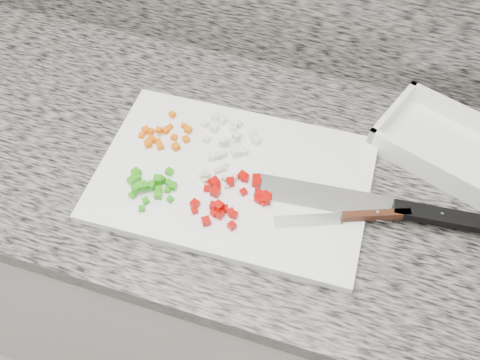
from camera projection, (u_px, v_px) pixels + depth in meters
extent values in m
cube|color=beige|center=(200.00, 260.00, 1.43)|extent=(3.92, 0.62, 0.86)
cube|color=slate|center=(187.00, 154.00, 1.07)|extent=(3.96, 0.64, 0.04)
cube|color=white|center=(233.00, 178.00, 1.00)|extent=(0.51, 0.35, 0.02)
cube|color=#EB6505|center=(159.00, 142.00, 1.04)|extent=(0.01, 0.01, 0.01)
cube|color=#EB6505|center=(170.00, 127.00, 1.06)|extent=(0.01, 0.01, 0.01)
cube|color=#EB6505|center=(176.00, 147.00, 1.03)|extent=(0.02, 0.02, 0.01)
cube|color=#EB6505|center=(153.00, 140.00, 1.04)|extent=(0.02, 0.02, 0.01)
cube|color=#EB6505|center=(160.00, 146.00, 1.03)|extent=(0.02, 0.02, 0.01)
cube|color=#EB6505|center=(172.00, 115.00, 1.08)|extent=(0.02, 0.02, 0.01)
cube|color=#EB6505|center=(151.00, 132.00, 1.05)|extent=(0.01, 0.01, 0.01)
cube|color=#EB6505|center=(166.00, 130.00, 1.05)|extent=(0.01, 0.01, 0.01)
cube|color=#EB6505|center=(146.00, 130.00, 1.05)|extent=(0.02, 0.02, 0.01)
cube|color=#EB6505|center=(188.00, 130.00, 1.05)|extent=(0.02, 0.02, 0.01)
cube|color=#EB6505|center=(151.00, 140.00, 1.04)|extent=(0.01, 0.01, 0.01)
cube|color=#EB6505|center=(186.00, 139.00, 1.04)|extent=(0.02, 0.02, 0.01)
cube|color=#EB6505|center=(148.00, 144.00, 1.03)|extent=(0.02, 0.02, 0.01)
cube|color=#EB6505|center=(141.00, 135.00, 1.05)|extent=(0.01, 0.01, 0.01)
cube|color=#EB6505|center=(159.00, 130.00, 1.04)|extent=(0.01, 0.01, 0.01)
cube|color=#EB6505|center=(184.00, 126.00, 1.06)|extent=(0.01, 0.01, 0.01)
cube|color=#EB6505|center=(174.00, 137.00, 1.04)|extent=(0.01, 0.01, 0.01)
cube|color=silver|center=(235.00, 151.00, 1.02)|extent=(0.02, 0.02, 0.01)
cube|color=silver|center=(206.00, 139.00, 1.04)|extent=(0.01, 0.01, 0.01)
cube|color=silver|center=(223.00, 120.00, 1.07)|extent=(0.02, 0.02, 0.01)
cube|color=silver|center=(233.00, 127.00, 1.06)|extent=(0.02, 0.02, 0.01)
cube|color=silver|center=(227.00, 140.00, 1.02)|extent=(0.01, 0.01, 0.01)
cube|color=silver|center=(239.00, 124.00, 1.06)|extent=(0.01, 0.01, 0.01)
cube|color=silver|center=(256.00, 140.00, 1.04)|extent=(0.02, 0.02, 0.01)
cube|color=silver|center=(205.00, 124.00, 1.06)|extent=(0.01, 0.01, 0.01)
cube|color=silver|center=(234.00, 124.00, 1.06)|extent=(0.02, 0.02, 0.01)
cube|color=silver|center=(217.00, 156.00, 1.02)|extent=(0.01, 0.01, 0.01)
cube|color=silver|center=(244.00, 151.00, 1.02)|extent=(0.01, 0.01, 0.01)
cube|color=silver|center=(236.00, 152.00, 1.02)|extent=(0.02, 0.02, 0.02)
cube|color=silver|center=(237.00, 135.00, 1.03)|extent=(0.02, 0.02, 0.01)
cube|color=silver|center=(215.00, 117.00, 1.07)|extent=(0.01, 0.01, 0.01)
cube|color=silver|center=(222.00, 153.00, 1.02)|extent=(0.02, 0.02, 0.01)
cube|color=silver|center=(253.00, 134.00, 1.05)|extent=(0.01, 0.01, 0.01)
cube|color=silver|center=(214.00, 127.00, 1.05)|extent=(0.02, 0.02, 0.01)
cube|color=silver|center=(212.00, 157.00, 1.01)|extent=(0.02, 0.02, 0.01)
cube|color=silver|center=(222.00, 141.00, 1.02)|extent=(0.01, 0.01, 0.01)
cube|color=silver|center=(252.00, 135.00, 1.05)|extent=(0.01, 0.01, 0.01)
cube|color=#279A0E|center=(146.00, 201.00, 0.95)|extent=(0.02, 0.02, 0.01)
cube|color=#279A0E|center=(169.00, 172.00, 0.99)|extent=(0.01, 0.01, 0.01)
cube|color=#279A0E|center=(167.00, 190.00, 0.97)|extent=(0.01, 0.01, 0.01)
cube|color=#279A0E|center=(158.00, 195.00, 0.96)|extent=(0.02, 0.02, 0.01)
cube|color=#279A0E|center=(170.00, 199.00, 0.96)|extent=(0.01, 0.01, 0.01)
cube|color=#279A0E|center=(151.00, 185.00, 0.96)|extent=(0.01, 0.01, 0.01)
cube|color=#279A0E|center=(162.00, 180.00, 0.98)|extent=(0.01, 0.01, 0.01)
cube|color=#279A0E|center=(143.00, 186.00, 0.96)|extent=(0.02, 0.02, 0.01)
cube|color=#279A0E|center=(132.00, 181.00, 0.98)|extent=(0.02, 0.02, 0.01)
cube|color=#279A0E|center=(136.00, 173.00, 0.99)|extent=(0.02, 0.02, 0.01)
cube|color=#279A0E|center=(158.00, 179.00, 0.97)|extent=(0.02, 0.02, 0.01)
cube|color=#279A0E|center=(132.00, 195.00, 0.96)|extent=(0.01, 0.01, 0.01)
cube|color=#279A0E|center=(158.00, 189.00, 0.97)|extent=(0.02, 0.02, 0.01)
cube|color=#279A0E|center=(137.00, 177.00, 0.98)|extent=(0.02, 0.02, 0.01)
cube|color=#279A0E|center=(142.00, 208.00, 0.94)|extent=(0.01, 0.01, 0.01)
cube|color=#279A0E|center=(136.00, 188.00, 0.96)|extent=(0.02, 0.02, 0.01)
cube|color=#279A0E|center=(168.00, 182.00, 0.98)|extent=(0.01, 0.01, 0.01)
cube|color=#279A0E|center=(173.00, 186.00, 0.97)|extent=(0.01, 0.01, 0.01)
cube|color=#B00602|center=(210.00, 183.00, 0.98)|extent=(0.01, 0.01, 0.01)
cube|color=#B00602|center=(231.00, 213.00, 0.94)|extent=(0.02, 0.02, 0.01)
cube|color=#B00602|center=(215.00, 184.00, 0.97)|extent=(0.02, 0.02, 0.01)
cube|color=#B00602|center=(215.00, 182.00, 0.97)|extent=(0.02, 0.02, 0.02)
cube|color=#B00602|center=(232.00, 226.00, 0.92)|extent=(0.02, 0.02, 0.01)
cube|color=#B00602|center=(244.00, 192.00, 0.96)|extent=(0.02, 0.02, 0.01)
cube|color=#B00602|center=(259.00, 194.00, 0.96)|extent=(0.01, 0.01, 0.01)
cube|color=#B00602|center=(214.00, 206.00, 0.95)|extent=(0.01, 0.01, 0.01)
cube|color=#B00602|center=(194.00, 210.00, 0.94)|extent=(0.02, 0.02, 0.01)
cube|color=#B00602|center=(266.00, 200.00, 0.95)|extent=(0.02, 0.02, 0.01)
cube|color=#B00602|center=(234.00, 215.00, 0.93)|extent=(0.01, 0.01, 0.01)
cube|color=#B00602|center=(217.00, 211.00, 0.94)|extent=(0.01, 0.01, 0.01)
cube|color=#B00602|center=(257.00, 182.00, 0.97)|extent=(0.02, 0.02, 0.01)
cube|color=#B00602|center=(219.00, 214.00, 0.93)|extent=(0.02, 0.02, 0.01)
cube|color=#B00602|center=(207.00, 188.00, 0.97)|extent=(0.01, 0.01, 0.01)
cube|color=#B00602|center=(243.00, 176.00, 0.98)|extent=(0.02, 0.02, 0.01)
cube|color=#B00602|center=(219.00, 205.00, 0.93)|extent=(0.02, 0.02, 0.01)
cube|color=#B00602|center=(214.00, 213.00, 0.94)|extent=(0.02, 0.02, 0.01)
cube|color=#B00602|center=(215.00, 192.00, 0.96)|extent=(0.02, 0.02, 0.02)
cube|color=#B00602|center=(266.00, 196.00, 0.96)|extent=(0.02, 0.02, 0.01)
cube|color=#B00602|center=(256.00, 179.00, 0.98)|extent=(0.02, 0.02, 0.01)
cube|color=#B00602|center=(245.00, 178.00, 0.98)|extent=(0.01, 0.01, 0.01)
cube|color=#B00602|center=(225.00, 209.00, 0.94)|extent=(0.01, 0.01, 0.01)
cube|color=#B00602|center=(259.00, 199.00, 0.95)|extent=(0.02, 0.02, 0.01)
cube|color=#B00602|center=(195.00, 204.00, 0.95)|extent=(0.02, 0.02, 0.01)
cube|color=#B00602|center=(264.00, 202.00, 0.95)|extent=(0.02, 0.02, 0.01)
cube|color=#B00602|center=(230.00, 182.00, 0.98)|extent=(0.02, 0.02, 0.01)
cube|color=#B00602|center=(206.00, 221.00, 0.93)|extent=(0.02, 0.02, 0.01)
cube|color=beige|center=(202.00, 176.00, 0.99)|extent=(0.01, 0.01, 0.01)
cube|color=beige|center=(226.00, 165.00, 1.00)|extent=(0.01, 0.01, 0.01)
cube|color=beige|center=(205.00, 173.00, 0.99)|extent=(0.01, 0.01, 0.01)
cube|color=beige|center=(215.00, 179.00, 0.98)|extent=(0.01, 0.01, 0.01)
cube|color=beige|center=(208.00, 186.00, 0.97)|extent=(0.01, 0.01, 0.01)
cube|color=beige|center=(217.00, 171.00, 0.99)|extent=(0.01, 0.01, 0.01)
cube|color=beige|center=(225.00, 178.00, 0.98)|extent=(0.01, 0.01, 0.01)
cube|color=beige|center=(220.00, 170.00, 1.00)|extent=(0.01, 0.01, 0.01)
cube|color=beige|center=(213.00, 181.00, 0.98)|extent=(0.01, 0.01, 0.01)
cube|color=beige|center=(227.00, 186.00, 0.97)|extent=(0.01, 0.01, 0.01)
cube|color=beige|center=(234.00, 178.00, 0.98)|extent=(0.01, 0.01, 0.01)
cube|color=beige|center=(205.00, 180.00, 0.98)|extent=(0.01, 0.01, 0.01)
cube|color=beige|center=(207.00, 175.00, 0.99)|extent=(0.01, 0.01, 0.01)
cube|color=beige|center=(225.00, 169.00, 1.00)|extent=(0.01, 0.01, 0.01)
cube|color=silver|center=(323.00, 197.00, 0.96)|extent=(0.25, 0.08, 0.00)
cube|color=black|center=(440.00, 217.00, 0.93)|extent=(0.16, 0.05, 0.02)
cylinder|color=silver|center=(442.00, 214.00, 0.92)|extent=(0.01, 0.01, 0.00)
cube|color=silver|center=(308.00, 220.00, 0.93)|extent=(0.12, 0.07, 0.00)
cube|color=#452011|center=(376.00, 215.00, 0.93)|extent=(0.12, 0.06, 0.02)
cylinder|color=silver|center=(377.00, 212.00, 0.92)|extent=(0.01, 0.01, 0.00)
cube|color=white|center=(442.00, 149.00, 1.05)|extent=(0.29, 0.25, 0.01)
cube|color=white|center=(464.00, 116.00, 1.06)|extent=(0.23, 0.10, 0.04)
cube|color=white|center=(427.00, 166.00, 0.99)|extent=(0.23, 0.10, 0.04)
cube|color=white|center=(392.00, 113.00, 1.07)|extent=(0.07, 0.17, 0.04)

